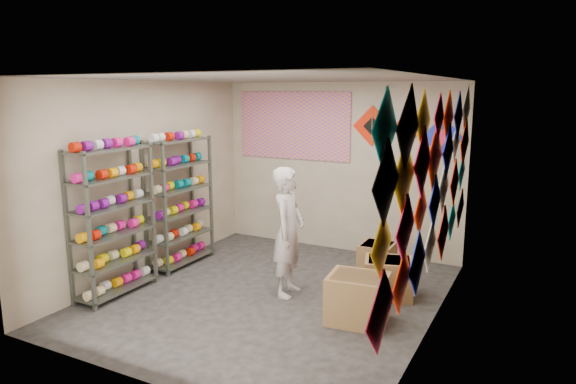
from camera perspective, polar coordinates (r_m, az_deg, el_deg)
The scene contains 12 objects.
ground at distance 6.68m, azimuth -1.99°, elevation -11.38°, with size 4.50×4.50×0.00m, color black.
room_walls at distance 6.24m, azimuth -2.09°, elevation 2.72°, with size 4.50×4.50×4.50m.
shelf_rack_front at distance 6.80m, azimuth -18.89°, elevation -3.15°, with size 0.40×1.10×1.90m, color #4C5147.
shelf_rack_back at distance 7.73m, azimuth -11.95°, elevation -1.12°, with size 0.40×1.10×1.90m, color #4C5147.
string_spools at distance 7.23m, azimuth -15.24°, elevation -1.34°, with size 0.12×2.36×0.12m.
kite_wall_display at distance 5.50m, azimuth 15.91°, elevation 1.16°, with size 0.06×4.34×2.11m.
back_wall_kites at distance 7.88m, azimuth 12.84°, elevation 6.68°, with size 1.66×0.02×0.74m.
poster at distance 8.53m, azimuth 0.61°, elevation 7.39°, with size 2.00×0.01×1.10m, color purple.
shopkeeper at distance 6.46m, azimuth 0.03°, elevation -4.45°, with size 0.47×0.65×1.64m, color #BDB1A6.
carton_a at distance 5.93m, azimuth 7.74°, elevation -11.66°, with size 0.65×0.54×0.54m, color olive.
carton_b at distance 6.68m, azimuth 11.10°, elevation -9.34°, with size 0.60×0.49×0.49m, color olive.
carton_c at distance 7.47m, azimuth 9.85°, elevation -7.29°, with size 0.45×0.50×0.44m, color olive.
Camera 1 is at (3.04, -5.37, 2.56)m, focal length 32.00 mm.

